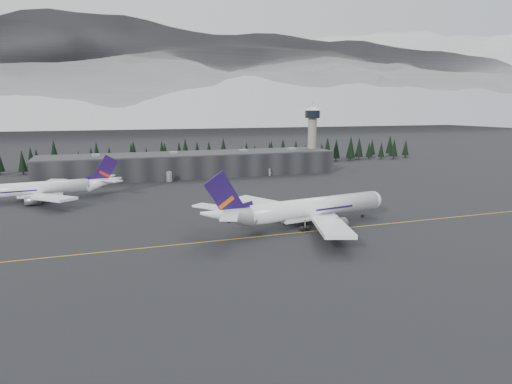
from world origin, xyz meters
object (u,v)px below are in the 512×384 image
object	(u,v)px
gse_vehicle_a	(169,181)
jet_main	(300,210)
jet_parked	(46,188)
gse_vehicle_b	(270,175)
terminal	(192,164)
control_tower	(312,131)

from	to	relation	value
gse_vehicle_a	jet_main	bearing A→B (deg)	-75.31
jet_parked	gse_vehicle_b	xyz separation A→B (m)	(110.13, 32.50, -4.24)
jet_parked	gse_vehicle_a	distance (m)	61.54
jet_main	terminal	bearing A→B (deg)	85.40
jet_parked	gse_vehicle_b	world-z (taller)	jet_parked
jet_parked	gse_vehicle_a	bearing A→B (deg)	-158.86
control_tower	jet_main	bearing A→B (deg)	-118.01
control_tower	jet_main	size ratio (longest dim) A/B	0.57
gse_vehicle_a	jet_parked	bearing A→B (deg)	-150.85
jet_parked	gse_vehicle_a	world-z (taller)	jet_parked
terminal	control_tower	bearing A→B (deg)	2.29
terminal	gse_vehicle_b	size ratio (longest dim) A/B	37.65
gse_vehicle_a	gse_vehicle_b	size ratio (longest dim) A/B	1.36
jet_main	gse_vehicle_b	world-z (taller)	jet_main
control_tower	gse_vehicle_a	world-z (taller)	control_tower
terminal	gse_vehicle_a	distance (m)	25.25
control_tower	gse_vehicle_b	size ratio (longest dim) A/B	8.87
terminal	jet_main	bearing A→B (deg)	-85.68
terminal	jet_main	xyz separation A→B (m)	(9.13, -120.86, -0.74)
control_tower	jet_parked	distance (m)	154.66
terminal	gse_vehicle_b	bearing A→B (deg)	-20.99
terminal	jet_parked	bearing A→B (deg)	-145.54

